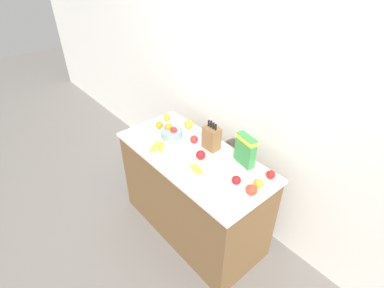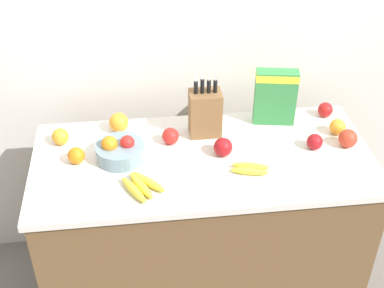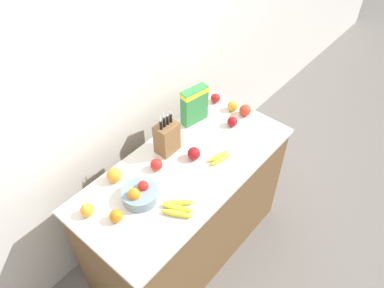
% 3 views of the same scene
% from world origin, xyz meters
% --- Properties ---
extents(ground_plane, '(14.00, 14.00, 0.00)m').
position_xyz_m(ground_plane, '(0.00, 0.00, 0.00)').
color(ground_plane, slate).
extents(wall_back, '(9.00, 0.06, 2.60)m').
position_xyz_m(wall_back, '(0.00, 0.56, 1.30)').
color(wall_back, silver).
rests_on(wall_back, ground_plane).
extents(counter, '(1.47, 0.68, 0.93)m').
position_xyz_m(counter, '(0.00, 0.00, 0.47)').
color(counter, brown).
rests_on(counter, ground_plane).
extents(knife_block, '(0.14, 0.11, 0.32)m').
position_xyz_m(knife_block, '(0.03, 0.18, 1.04)').
color(knife_block, brown).
rests_on(knife_block, counter).
extents(cereal_box, '(0.20, 0.10, 0.27)m').
position_xyz_m(cereal_box, '(0.37, 0.24, 1.08)').
color(cereal_box, '#338442').
rests_on(cereal_box, counter).
extents(fruit_bowl, '(0.21, 0.21, 0.12)m').
position_xyz_m(fruit_bowl, '(-0.35, 0.04, 0.98)').
color(fruit_bowl, gray).
rests_on(fruit_bowl, counter).
extents(banana_bunch_left, '(0.17, 0.10, 0.03)m').
position_xyz_m(banana_bunch_left, '(0.18, -0.12, 0.95)').
color(banana_bunch_left, yellow).
rests_on(banana_bunch_left, counter).
extents(banana_bunch_right, '(0.19, 0.21, 0.03)m').
position_xyz_m(banana_bunch_right, '(-0.27, -0.18, 0.95)').
color(banana_bunch_right, yellow).
rests_on(banana_bunch_right, counter).
extents(apple_near_bananas, '(0.08, 0.08, 0.08)m').
position_xyz_m(apple_near_bananas, '(0.09, 0.01, 0.98)').
color(apple_near_bananas, '#A31419').
rests_on(apple_near_bananas, counter).
extents(apple_middle, '(0.07, 0.07, 0.07)m').
position_xyz_m(apple_middle, '(0.49, 0.01, 0.97)').
color(apple_middle, '#A31419').
rests_on(apple_middle, counter).
extents(apple_front, '(0.08, 0.08, 0.08)m').
position_xyz_m(apple_front, '(0.64, 0.01, 0.98)').
color(apple_front, red).
rests_on(apple_front, counter).
extents(apple_rightmost, '(0.08, 0.08, 0.08)m').
position_xyz_m(apple_rightmost, '(-0.13, 0.12, 0.97)').
color(apple_rightmost, red).
rests_on(apple_rightmost, counter).
extents(apple_leftmost, '(0.07, 0.07, 0.07)m').
position_xyz_m(apple_leftmost, '(0.62, 0.26, 0.97)').
color(apple_leftmost, red).
rests_on(apple_leftmost, counter).
extents(orange_front_center, '(0.07, 0.07, 0.07)m').
position_xyz_m(orange_front_center, '(0.63, 0.10, 0.97)').
color(orange_front_center, orange).
rests_on(orange_front_center, counter).
extents(orange_front_right, '(0.09, 0.09, 0.09)m').
position_xyz_m(orange_front_right, '(-0.36, 0.25, 0.98)').
color(orange_front_right, orange).
rests_on(orange_front_right, counter).
extents(orange_front_left, '(0.08, 0.08, 0.08)m').
position_xyz_m(orange_front_left, '(-0.61, 0.18, 0.97)').
color(orange_front_left, orange).
rests_on(orange_front_left, counter).
extents(orange_near_bowl, '(0.07, 0.07, 0.07)m').
position_xyz_m(orange_near_bowl, '(-0.54, 0.03, 0.97)').
color(orange_near_bowl, orange).
rests_on(orange_near_bowl, counter).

